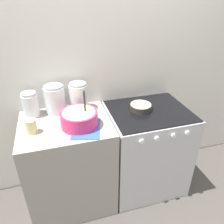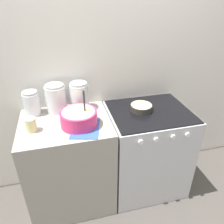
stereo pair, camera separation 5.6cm
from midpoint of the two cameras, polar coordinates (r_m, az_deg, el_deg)
name	(u,v)px [view 2 (the right image)]	position (r m, az deg, el deg)	size (l,w,h in m)	color
ground_plane	(117,214)	(2.31, 2.07, -25.04)	(12.00, 12.00, 0.00)	#4C4742
wall_back	(100,72)	(2.09, -2.40, 10.48)	(4.53, 0.05, 2.40)	white
countertop_cabinet	(70,163)	(2.14, -10.19, -12.89)	(0.76, 0.63, 0.91)	#9E998E
stove	(146,150)	(2.28, 9.62, -9.70)	(0.75, 0.65, 0.91)	silver
mixing_bowl	(79,117)	(1.77, -7.76, -1.39)	(0.30, 0.30, 0.30)	#E0336B
baking_pan	(141,107)	(2.01, 8.44, 1.23)	(0.20, 0.20, 0.06)	#38332D
storage_jar_left	(32,105)	(2.02, -19.43, 1.85)	(0.14, 0.14, 0.22)	silver
storage_jar_middle	(56,100)	(2.00, -13.61, 3.04)	(0.18, 0.18, 0.26)	silver
storage_jar_right	(80,98)	(2.01, -7.69, 3.73)	(0.16, 0.16, 0.25)	silver
tin_can	(31,125)	(1.79, -19.54, -3.18)	(0.08, 0.08, 0.11)	beige
recipe_page	(86,128)	(1.75, -6.00, -4.23)	(0.28, 0.34, 0.01)	#3359B2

